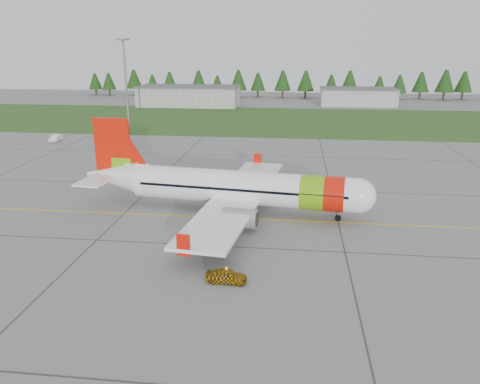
# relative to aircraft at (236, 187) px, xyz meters

# --- Properties ---
(ground) EXTENTS (320.00, 320.00, 0.00)m
(ground) POSITION_rel_aircraft_xyz_m (1.88, -10.04, -3.09)
(ground) COLOR gray
(ground) RESTS_ON ground
(aircraft) EXTENTS (35.28, 32.74, 10.70)m
(aircraft) POSITION_rel_aircraft_xyz_m (0.00, 0.00, 0.00)
(aircraft) COLOR white
(aircraft) RESTS_ON ground
(follow_me_car) EXTENTS (1.22, 1.43, 3.49)m
(follow_me_car) POSITION_rel_aircraft_xyz_m (1.38, -17.25, -1.34)
(follow_me_car) COLOR #EAA30D
(follow_me_car) RESTS_ON ground
(service_van) EXTENTS (1.66, 1.58, 4.34)m
(service_van) POSITION_rel_aircraft_xyz_m (-42.44, 38.22, -0.92)
(service_van) COLOR white
(service_van) RESTS_ON ground
(grass_strip) EXTENTS (320.00, 50.00, 0.03)m
(grass_strip) POSITION_rel_aircraft_xyz_m (1.88, 71.96, -3.07)
(grass_strip) COLOR #30561E
(grass_strip) RESTS_ON ground
(taxi_guideline) EXTENTS (120.00, 0.25, 0.02)m
(taxi_guideline) POSITION_rel_aircraft_xyz_m (1.88, -2.04, -3.07)
(taxi_guideline) COLOR gold
(taxi_guideline) RESTS_ON ground
(hangar_west) EXTENTS (32.00, 14.00, 6.00)m
(hangar_west) POSITION_rel_aircraft_xyz_m (-28.12, 99.96, -0.09)
(hangar_west) COLOR #A8A8A3
(hangar_west) RESTS_ON ground
(hangar_east) EXTENTS (24.00, 12.00, 5.20)m
(hangar_east) POSITION_rel_aircraft_xyz_m (26.88, 107.96, -0.49)
(hangar_east) COLOR #A8A8A3
(hangar_east) RESTS_ON ground
(floodlight_mast) EXTENTS (0.50, 0.50, 20.00)m
(floodlight_mast) POSITION_rel_aircraft_xyz_m (-30.12, 47.96, 6.91)
(floodlight_mast) COLOR slate
(floodlight_mast) RESTS_ON ground
(treeline) EXTENTS (160.00, 8.00, 10.00)m
(treeline) POSITION_rel_aircraft_xyz_m (1.88, 127.96, 1.91)
(treeline) COLOR #1C3F14
(treeline) RESTS_ON ground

